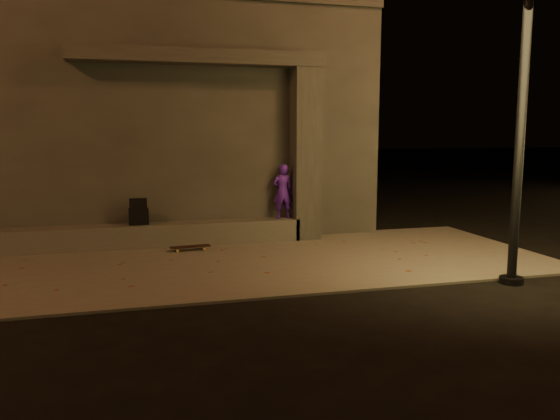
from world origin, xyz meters
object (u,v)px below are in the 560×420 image
object	(u,v)px
column	(305,155)
street_lamp_0	(528,9)
skateboarder	(283,191)
skateboard	(190,247)
backpack	(139,215)

from	to	relation	value
column	street_lamp_0	xyz separation A→B (m)	(2.03, -4.13, 2.23)
skateboarder	column	bearing A→B (deg)	179.00
column	skateboard	xyz separation A→B (m)	(-2.54, -0.65, -1.73)
backpack	street_lamp_0	distance (m)	7.68
skateboarder	street_lamp_0	world-z (taller)	street_lamp_0
column	street_lamp_0	bearing A→B (deg)	-63.80
skateboard	street_lamp_0	world-z (taller)	street_lamp_0
skateboarder	backpack	world-z (taller)	skateboarder
skateboarder	street_lamp_0	xyz separation A→B (m)	(2.53, -4.13, 3.00)
column	skateboard	bearing A→B (deg)	-165.63
skateboarder	backpack	bearing A→B (deg)	-1.00
backpack	skateboard	xyz separation A→B (m)	(0.94, -0.65, -0.57)
skateboard	street_lamp_0	bearing A→B (deg)	-42.67
skateboard	skateboarder	bearing A→B (deg)	12.30
column	skateboard	distance (m)	3.14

